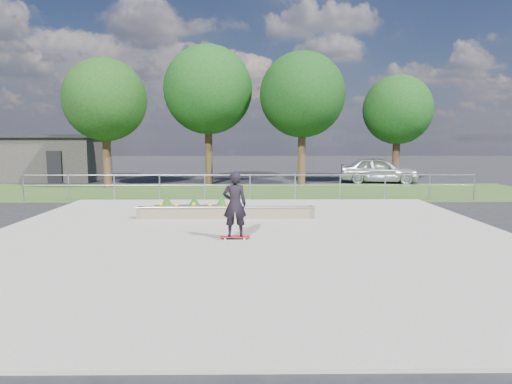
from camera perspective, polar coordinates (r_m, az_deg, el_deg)
ground at (r=12.87m, az=-0.82°, el=-5.66°), size 120.00×120.00×0.00m
grass_verge at (r=23.73m, az=-0.73°, el=0.07°), size 30.00×8.00×0.02m
concrete_slab at (r=12.86m, az=-0.82°, el=-5.53°), size 15.00×15.00×0.06m
fence at (r=20.17m, az=-0.76°, el=1.06°), size 20.06×0.06×1.20m
building at (r=33.66m, az=-25.35°, el=3.95°), size 8.40×5.40×3.00m
tree_far_left at (r=26.89m, az=-18.38°, el=10.86°), size 4.55×4.55×7.15m
tree_mid_left at (r=27.83m, az=-6.02°, el=12.56°), size 5.25×5.25×8.25m
tree_mid_right at (r=26.85m, az=5.82°, el=11.97°), size 4.90×4.90×7.70m
tree_far_right at (r=29.51m, az=17.29°, el=9.76°), size 4.20×4.20×6.60m
grind_ledge at (r=15.50m, az=-3.79°, el=-2.55°), size 6.00×0.44×0.43m
planter_bed at (r=16.58m, az=-7.80°, el=-2.06°), size 3.00×1.20×0.61m
skateboarder at (r=12.16m, az=-2.68°, el=-1.58°), size 0.80×0.47×1.82m
parked_car at (r=29.28m, az=15.08°, el=2.68°), size 5.03×2.76×1.62m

